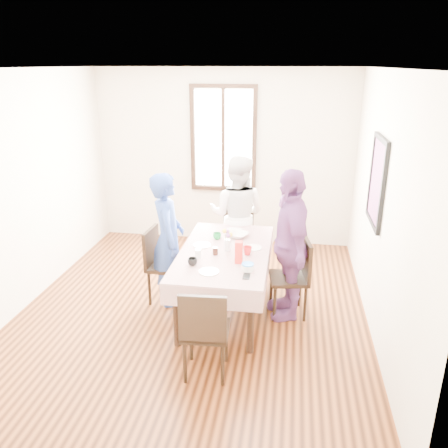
{
  "coord_description": "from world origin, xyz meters",
  "views": [
    {
      "loc": [
        1.07,
        -4.56,
        2.75
      ],
      "look_at": [
        0.37,
        -0.05,
        1.1
      ],
      "focal_mm": 35.82,
      "sensor_mm": 36.0,
      "label": 1
    }
  ],
  "objects_px": {
    "chair_left": "(167,266)",
    "chair_right": "(289,278)",
    "dining_table": "(225,282)",
    "person_far": "(237,215)",
    "person_left": "(167,239)",
    "chair_near": "(206,330)",
    "person_right": "(289,245)",
    "chair_far": "(237,239)"
  },
  "relations": [
    {
      "from": "chair_left",
      "to": "chair_right",
      "type": "bearing_deg",
      "value": 90.42
    },
    {
      "from": "dining_table",
      "to": "person_far",
      "type": "bearing_deg",
      "value": 90.0
    },
    {
      "from": "chair_right",
      "to": "person_left",
      "type": "height_order",
      "value": "person_left"
    },
    {
      "from": "person_far",
      "to": "chair_near",
      "type": "bearing_deg",
      "value": 97.62
    },
    {
      "from": "dining_table",
      "to": "chair_left",
      "type": "xyz_separation_m",
      "value": [
        -0.73,
        0.15,
        0.08
      ]
    },
    {
      "from": "chair_right",
      "to": "person_right",
      "type": "distance_m",
      "value": 0.4
    },
    {
      "from": "chair_right",
      "to": "chair_near",
      "type": "relative_size",
      "value": 1.0
    },
    {
      "from": "chair_far",
      "to": "dining_table",
      "type": "bearing_deg",
      "value": 88.16
    },
    {
      "from": "chair_right",
      "to": "person_left",
      "type": "bearing_deg",
      "value": 76.29
    },
    {
      "from": "chair_far",
      "to": "chair_near",
      "type": "relative_size",
      "value": 1.0
    },
    {
      "from": "chair_far",
      "to": "person_far",
      "type": "xyz_separation_m",
      "value": [
        0.0,
        -0.02,
        0.36
      ]
    },
    {
      "from": "chair_far",
      "to": "person_right",
      "type": "height_order",
      "value": "person_right"
    },
    {
      "from": "dining_table",
      "to": "chair_far",
      "type": "bearing_deg",
      "value": 90.0
    },
    {
      "from": "chair_right",
      "to": "person_left",
      "type": "xyz_separation_m",
      "value": [
        -1.43,
        0.1,
        0.34
      ]
    },
    {
      "from": "person_far",
      "to": "chair_far",
      "type": "bearing_deg",
      "value": -82.38
    },
    {
      "from": "chair_near",
      "to": "person_right",
      "type": "distance_m",
      "value": 1.43
    },
    {
      "from": "chair_right",
      "to": "chair_near",
      "type": "bearing_deg",
      "value": 138.66
    },
    {
      "from": "chair_near",
      "to": "person_left",
      "type": "bearing_deg",
      "value": 115.44
    },
    {
      "from": "chair_near",
      "to": "person_far",
      "type": "height_order",
      "value": "person_far"
    },
    {
      "from": "chair_near",
      "to": "person_left",
      "type": "xyz_separation_m",
      "value": [
        -0.71,
        1.28,
        0.34
      ]
    },
    {
      "from": "chair_right",
      "to": "chair_far",
      "type": "relative_size",
      "value": 1.0
    },
    {
      "from": "person_right",
      "to": "dining_table",
      "type": "bearing_deg",
      "value": -99.15
    },
    {
      "from": "chair_right",
      "to": "chair_far",
      "type": "bearing_deg",
      "value": 24.45
    },
    {
      "from": "dining_table",
      "to": "person_right",
      "type": "distance_m",
      "value": 0.86
    },
    {
      "from": "person_left",
      "to": "person_right",
      "type": "distance_m",
      "value": 1.42
    },
    {
      "from": "person_left",
      "to": "person_right",
      "type": "xyz_separation_m",
      "value": [
        1.41,
        -0.1,
        0.06
      ]
    },
    {
      "from": "chair_right",
      "to": "chair_near",
      "type": "distance_m",
      "value": 1.38
    },
    {
      "from": "person_right",
      "to": "person_far",
      "type": "bearing_deg",
      "value": -159.41
    },
    {
      "from": "chair_near",
      "to": "person_far",
      "type": "xyz_separation_m",
      "value": [
        0.0,
        2.23,
        0.36
      ]
    },
    {
      "from": "person_left",
      "to": "person_right",
      "type": "height_order",
      "value": "person_right"
    },
    {
      "from": "chair_left",
      "to": "chair_right",
      "type": "distance_m",
      "value": 1.46
    },
    {
      "from": "chair_near",
      "to": "person_far",
      "type": "relative_size",
      "value": 0.56
    },
    {
      "from": "dining_table",
      "to": "chair_near",
      "type": "height_order",
      "value": "chair_near"
    },
    {
      "from": "dining_table",
      "to": "person_far",
      "type": "height_order",
      "value": "person_far"
    },
    {
      "from": "chair_near",
      "to": "person_left",
      "type": "relative_size",
      "value": 0.57
    },
    {
      "from": "chair_right",
      "to": "person_right",
      "type": "bearing_deg",
      "value": 80.37
    },
    {
      "from": "chair_left",
      "to": "chair_near",
      "type": "xyz_separation_m",
      "value": [
        0.73,
        -1.28,
        0.0
      ]
    },
    {
      "from": "chair_far",
      "to": "person_left",
      "type": "xyz_separation_m",
      "value": [
        -0.71,
        -0.97,
        0.34
      ]
    },
    {
      "from": "chair_left",
      "to": "chair_near",
      "type": "relative_size",
      "value": 1.0
    },
    {
      "from": "person_right",
      "to": "person_left",
      "type": "bearing_deg",
      "value": -107.42
    },
    {
      "from": "chair_near",
      "to": "dining_table",
      "type": "bearing_deg",
      "value": 86.49
    },
    {
      "from": "chair_left",
      "to": "person_far",
      "type": "bearing_deg",
      "value": 147.07
    }
  ]
}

